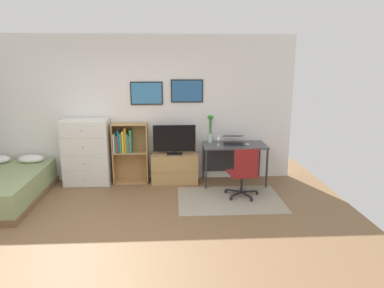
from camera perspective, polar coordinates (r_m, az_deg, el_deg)
ground_plane at (r=4.66m, az=-13.18°, el=-15.32°), size 7.20×7.20×0.00m
wall_back_with_posters at (r=6.55m, az=-10.14°, el=5.69°), size 6.12×0.09×2.70m
area_rug at (r=5.79m, az=6.24°, el=-9.07°), size 1.70×1.20×0.01m
dresser at (r=6.57m, az=-17.02°, el=-1.31°), size 0.82×0.46×1.22m
bookshelf at (r=6.49m, az=-10.62°, el=-0.66°), size 0.64×0.30×1.12m
tv_stand at (r=6.49m, az=-2.88°, el=-3.98°), size 0.86×0.41×0.55m
television at (r=6.32m, az=-2.94°, el=0.68°), size 0.78×0.16×0.55m
desk at (r=6.46m, az=6.87°, el=-1.06°), size 1.15×0.61×0.74m
office_chair at (r=5.74m, az=8.56°, el=-4.52°), size 0.57×0.58×0.86m
laptop at (r=6.39m, az=6.83°, el=0.60°), size 0.39×0.42×0.16m
computer_mouse at (r=6.33m, az=9.18°, el=-0.05°), size 0.06×0.10×0.03m
bamboo_vase at (r=6.44m, az=3.04°, el=2.74°), size 0.11×0.10×0.52m
wine_glass at (r=6.25m, az=4.39°, el=1.03°), size 0.07×0.07×0.18m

